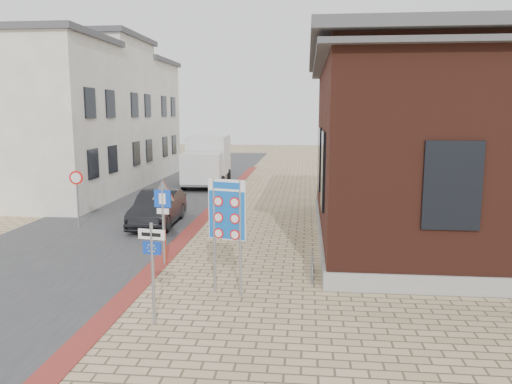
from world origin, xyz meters
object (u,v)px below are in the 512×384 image
at_px(box_truck, 207,160).
at_px(bollard, 165,247).
at_px(sedan, 158,208).
at_px(parking_sign, 163,213).
at_px(border_sign, 227,212).
at_px(essen_sign, 152,259).

height_order(box_truck, bollard, box_truck).
bearing_deg(sedan, parking_sign, -73.44).
bearing_deg(border_sign, bollard, 150.74).
relative_size(sedan, bollard, 3.99).
xyz_separation_m(border_sign, bollard, (-2.30, 2.30, -1.59)).
bearing_deg(essen_sign, border_sign, 66.84).
bearing_deg(border_sign, essen_sign, -107.29).
height_order(sedan, parking_sign, parking_sign).
height_order(sedan, box_truck, box_truck).
distance_m(box_truck, border_sign, 19.29).
relative_size(sedan, parking_sign, 1.80).
bearing_deg(essen_sign, sedan, 116.10).
bearing_deg(bollard, box_truck, 96.78).
distance_m(sedan, parking_sign, 5.59).
distance_m(essen_sign, bollard, 4.52).
bearing_deg(sedan, essen_sign, -75.78).
height_order(sedan, border_sign, border_sign).
distance_m(border_sign, bollard, 3.62).
relative_size(sedan, essen_sign, 1.89).
bearing_deg(box_truck, border_sign, -80.09).
bearing_deg(border_sign, box_truck, 118.51).
distance_m(parking_sign, bollard, 1.07).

